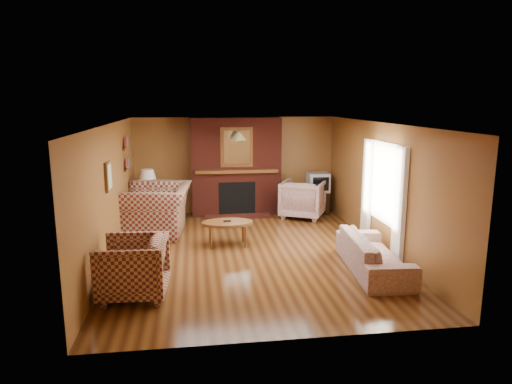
{
  "coord_description": "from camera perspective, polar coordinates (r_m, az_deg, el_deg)",
  "views": [
    {
      "loc": [
        -1.04,
        -8.14,
        2.81
      ],
      "look_at": [
        0.17,
        0.6,
        1.03
      ],
      "focal_mm": 32.0,
      "sensor_mm": 36.0,
      "label": 1
    }
  ],
  "objects": [
    {
      "name": "floral_sofa",
      "position": [
        7.92,
        14.49,
        -7.46
      ],
      "size": [
        0.96,
        2.1,
        0.6
      ],
      "primitive_type": "imported",
      "rotation": [
        0.0,
        0.0,
        1.49
      ],
      "color": "#BFB894",
      "rests_on": "floor"
    },
    {
      "name": "tv_stand",
      "position": [
        11.65,
        7.7,
        -1.26
      ],
      "size": [
        0.51,
        0.46,
        0.55
      ],
      "primitive_type": "cube",
      "rotation": [
        0.0,
        0.0,
        -0.0
      ],
      "color": "black",
      "rests_on": "floor"
    },
    {
      "name": "side_table",
      "position": [
        10.94,
        -13.23,
        -2.29
      ],
      "size": [
        0.43,
        0.43,
        0.55
      ],
      "primitive_type": "cube",
      "rotation": [
        0.0,
        0.0,
        0.03
      ],
      "color": "brown",
      "rests_on": "floor"
    },
    {
      "name": "plaid_loveseat",
      "position": [
        9.96,
        -12.34,
        -2.16
      ],
      "size": [
        1.54,
        1.72,
        1.04
      ],
      "primitive_type": "imported",
      "rotation": [
        0.0,
        0.0,
        -1.67
      ],
      "color": "maroon",
      "rests_on": "floor"
    },
    {
      "name": "crt_tv",
      "position": [
        11.54,
        7.77,
        1.22
      ],
      "size": [
        0.54,
        0.54,
        0.48
      ],
      "color": "#AFB1B7",
      "rests_on": "tv_stand"
    },
    {
      "name": "wall_right",
      "position": [
        9.02,
        15.36,
        0.72
      ],
      "size": [
        0.0,
        6.5,
        6.5
      ],
      "primitive_type": "plane",
      "rotation": [
        1.57,
        0.0,
        -1.57
      ],
      "color": "brown",
      "rests_on": "floor"
    },
    {
      "name": "wall_front",
      "position": [
        5.25,
        3.96,
        -6.47
      ],
      "size": [
        6.5,
        0.0,
        6.5
      ],
      "primitive_type": "plane",
      "rotation": [
        -1.57,
        0.0,
        0.0
      ],
      "color": "brown",
      "rests_on": "floor"
    },
    {
      "name": "coffee_table",
      "position": [
        8.95,
        -3.61,
        -4.04
      ],
      "size": [
        1.0,
        0.62,
        0.5
      ],
      "color": "brown",
      "rests_on": "floor"
    },
    {
      "name": "table_lamp",
      "position": [
        10.81,
        -13.39,
        1.14
      ],
      "size": [
        0.43,
        0.43,
        0.7
      ],
      "color": "silver",
      "rests_on": "side_table"
    },
    {
      "name": "bookshelf",
      "position": [
        10.2,
        -15.78,
        4.54
      ],
      "size": [
        0.09,
        0.55,
        0.71
      ],
      "color": "brown",
      "rests_on": "wall_left"
    },
    {
      "name": "botanical_print",
      "position": [
        8.07,
        -17.97,
        1.86
      ],
      "size": [
        0.05,
        0.4,
        0.5
      ],
      "color": "brown",
      "rests_on": "wall_left"
    },
    {
      "name": "wall_back",
      "position": [
        11.55,
        -2.65,
        3.38
      ],
      "size": [
        6.5,
        0.0,
        6.5
      ],
      "primitive_type": "plane",
      "rotation": [
        1.57,
        0.0,
        0.0
      ],
      "color": "brown",
      "rests_on": "floor"
    },
    {
      "name": "floral_armchair",
      "position": [
        11.12,
        5.87,
        -0.88
      ],
      "size": [
        1.32,
        1.33,
        0.91
      ],
      "primitive_type": "imported",
      "rotation": [
        0.0,
        0.0,
        2.68
      ],
      "color": "#BFB894",
      "rests_on": "floor"
    },
    {
      "name": "plaid_armchair",
      "position": [
        6.9,
        -15.15,
        -9.1
      ],
      "size": [
        1.02,
        0.99,
        0.88
      ],
      "primitive_type": "imported",
      "rotation": [
        0.0,
        0.0,
        -1.63
      ],
      "color": "maroon",
      "rests_on": "floor"
    },
    {
      "name": "ceiling",
      "position": [
        8.22,
        -0.61,
        8.55
      ],
      "size": [
        6.5,
        6.5,
        0.0
      ],
      "primitive_type": "plane",
      "rotation": [
        3.14,
        0.0,
        0.0
      ],
      "color": "silver",
      "rests_on": "wall_back"
    },
    {
      "name": "fireplace",
      "position": [
        11.29,
        -2.52,
        3.11
      ],
      "size": [
        2.2,
        0.82,
        2.4
      ],
      "color": "#551B12",
      "rests_on": "floor"
    },
    {
      "name": "window_right",
      "position": [
        8.84,
        15.56,
        0.0
      ],
      "size": [
        0.1,
        1.85,
        2.0
      ],
      "color": "beige",
      "rests_on": "wall_right"
    },
    {
      "name": "floor",
      "position": [
        8.68,
        -0.57,
        -7.49
      ],
      "size": [
        6.5,
        6.5,
        0.0
      ],
      "primitive_type": "plane",
      "color": "#41220E",
      "rests_on": "ground"
    },
    {
      "name": "wall_left",
      "position": [
        8.43,
        -17.7,
        -0.16
      ],
      "size": [
        0.0,
        6.5,
        6.5
      ],
      "primitive_type": "plane",
      "rotation": [
        1.57,
        0.0,
        1.57
      ],
      "color": "brown",
      "rests_on": "floor"
    },
    {
      "name": "pendant_light",
      "position": [
        10.52,
        -2.21,
        6.99
      ],
      "size": [
        0.36,
        0.36,
        0.48
      ],
      "color": "black",
      "rests_on": "ceiling"
    }
  ]
}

